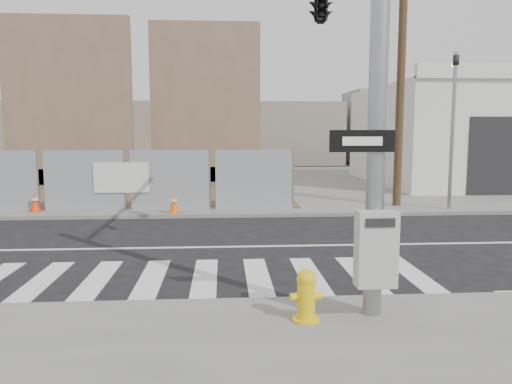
{
  "coord_description": "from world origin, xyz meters",
  "views": [
    {
      "loc": [
        0.36,
        -11.66,
        2.76
      ],
      "look_at": [
        1.09,
        -0.66,
        1.4
      ],
      "focal_mm": 35.0,
      "sensor_mm": 36.0,
      "label": 1
    }
  ],
  "objects": [
    {
      "name": "ground",
      "position": [
        0.0,
        0.0,
        0.0
      ],
      "size": [
        100.0,
        100.0,
        0.0
      ],
      "primitive_type": "plane",
      "color": "black",
      "rests_on": "ground"
    },
    {
      "name": "sidewalk_far",
      "position": [
        0.0,
        14.0,
        0.06
      ],
      "size": [
        50.0,
        20.0,
        0.12
      ],
      "primitive_type": "cube",
      "color": "slate",
      "rests_on": "ground"
    },
    {
      "name": "signal_pole",
      "position": [
        2.49,
        -2.05,
        4.78
      ],
      "size": [
        0.96,
        5.87,
        7.0
      ],
      "color": "gray",
      "rests_on": "sidewalk_near"
    },
    {
      "name": "far_signal_pole",
      "position": [
        8.0,
        4.6,
        3.48
      ],
      "size": [
        0.16,
        0.2,
        5.6
      ],
      "color": "gray",
      "rests_on": "sidewalk_far"
    },
    {
      "name": "concrete_wall_left",
      "position": [
        -7.0,
        13.08,
        3.38
      ],
      "size": [
        6.0,
        1.3,
        8.0
      ],
      "color": "brown",
      "rests_on": "sidewalk_far"
    },
    {
      "name": "concrete_wall_right",
      "position": [
        -0.5,
        14.08,
        3.38
      ],
      "size": [
        5.5,
        1.3,
        8.0
      ],
      "color": "brown",
      "rests_on": "sidewalk_far"
    },
    {
      "name": "auto_shop",
      "position": [
        14.0,
        12.97,
        2.54
      ],
      "size": [
        12.0,
        10.2,
        5.95
      ],
      "color": "silver",
      "rests_on": "sidewalk_far"
    },
    {
      "name": "utility_pole_right",
      "position": [
        6.5,
        5.5,
        5.2
      ],
      "size": [
        1.6,
        0.28,
        10.0
      ],
      "color": "#4A3622",
      "rests_on": "sidewalk_far"
    },
    {
      "name": "fire_hydrant",
      "position": [
        1.5,
        -5.01,
        0.48
      ],
      "size": [
        0.47,
        0.46,
        0.74
      ],
      "rotation": [
        0.0,
        0.0,
        0.23
      ],
      "color": "yellow",
      "rests_on": "sidewalk_near"
    },
    {
      "name": "traffic_cone_c",
      "position": [
        -5.79,
        4.87,
        0.43
      ],
      "size": [
        0.34,
        0.34,
        0.64
      ],
      "rotation": [
        0.0,
        0.0,
        -0.04
      ],
      "color": "#FF380D",
      "rests_on": "sidewalk_far"
    },
    {
      "name": "traffic_cone_d",
      "position": [
        -1.23,
        4.22,
        0.44
      ],
      "size": [
        0.35,
        0.35,
        0.66
      ],
      "rotation": [
        0.0,
        0.0,
        -0.04
      ],
      "color": "#FF600D",
      "rests_on": "sidewalk_far"
    }
  ]
}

